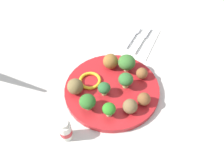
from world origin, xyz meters
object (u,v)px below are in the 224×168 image
(meatball_center, at_px, (75,86))
(fork, at_px, (133,36))
(napkin, at_px, (137,40))
(meatball_mid_left, at_px, (144,99))
(broccoli_floret_back_right, at_px, (127,62))
(broccoli_floret_near_rim, at_px, (126,80))
(meatball_mid_right, at_px, (142,73))
(pepper_ring_mid_left, at_px, (91,80))
(meatball_front_left, at_px, (130,106))
(broccoli_floret_front_left, at_px, (104,88))
(plate, at_px, (112,90))
(broccoli_floret_mid_right, at_px, (88,102))
(knife, at_px, (142,39))
(broccoli_floret_far_rim, at_px, (109,109))
(meatball_near_rim, at_px, (111,61))
(yogurt_bottle, at_px, (66,131))

(meatball_center, distance_m, fork, 0.31)
(napkin, bearing_deg, meatball_mid_left, -158.48)
(broccoli_floret_back_right, bearing_deg, broccoli_floret_near_rim, -162.87)
(meatball_mid_right, relative_size, pepper_ring_mid_left, 0.52)
(meatball_front_left, bearing_deg, pepper_ring_mid_left, 67.93)
(broccoli_floret_front_left, xyz_separation_m, fork, (0.28, 0.01, -0.03))
(meatball_front_left, height_order, fork, meatball_front_left)
(plate, height_order, broccoli_floret_mid_right, broccoli_floret_mid_right)
(broccoli_floret_front_left, xyz_separation_m, broccoli_floret_back_right, (0.11, -0.03, 0.01))
(broccoli_floret_front_left, height_order, knife, broccoli_floret_front_left)
(broccoli_floret_back_right, distance_m, meatball_mid_left, 0.13)
(broccoli_floret_far_rim, bearing_deg, plate, 16.37)
(meatball_near_rim, bearing_deg, meatball_mid_right, -93.88)
(broccoli_floret_front_left, relative_size, meatball_front_left, 1.01)
(broccoli_floret_back_right, xyz_separation_m, meatball_mid_left, (-0.10, -0.09, -0.01))
(broccoli_floret_near_rim, xyz_separation_m, napkin, (0.22, 0.04, -0.04))
(fork, bearing_deg, meatball_near_rim, 174.42)
(meatball_mid_right, xyz_separation_m, pepper_ring_mid_left, (-0.07, 0.14, -0.01))
(meatball_center, height_order, pepper_ring_mid_left, meatball_center)
(meatball_mid_right, xyz_separation_m, napkin, (0.17, 0.07, -0.03))
(broccoli_floret_far_rim, distance_m, meatball_center, 0.13)
(broccoli_floret_mid_right, relative_size, yogurt_bottle, 0.74)
(broccoli_floret_front_left, bearing_deg, meatball_mid_left, -85.29)
(broccoli_floret_back_right, bearing_deg, broccoli_floret_front_left, 165.80)
(broccoli_floret_far_rim, xyz_separation_m, meatball_near_rim, (0.17, 0.06, -0.00))
(broccoli_floret_near_rim, distance_m, napkin, 0.23)
(meatball_mid_right, xyz_separation_m, knife, (0.18, 0.05, -0.03))
(plate, distance_m, broccoli_floret_mid_right, 0.10)
(meatball_mid_right, bearing_deg, yogurt_bottle, 154.06)
(meatball_center, bearing_deg, knife, -20.15)
(pepper_ring_mid_left, bearing_deg, meatball_near_rim, -24.56)
(broccoli_floret_mid_right, bearing_deg, meatball_mid_right, -32.54)
(pepper_ring_mid_left, bearing_deg, meatball_front_left, -112.07)
(meatball_mid_left, relative_size, meatball_near_rim, 0.79)
(broccoli_floret_near_rim, relative_size, meatball_near_rim, 1.05)
(meatball_center, distance_m, knife, 0.32)
(meatball_mid_right, xyz_separation_m, meatball_center, (-0.12, 0.16, 0.01))
(meatball_near_rim, relative_size, pepper_ring_mid_left, 0.69)
(broccoli_floret_mid_right, bearing_deg, pepper_ring_mid_left, 20.70)
(meatball_center, relative_size, meatball_near_rim, 0.99)
(broccoli_floret_back_right, distance_m, meatball_front_left, 0.15)
(fork, distance_m, knife, 0.04)
(knife, bearing_deg, yogurt_bottle, 170.44)
(meatball_front_left, xyz_separation_m, meatball_mid_right, (0.13, 0.01, -0.00))
(plate, relative_size, meatball_mid_right, 8.03)
(broccoli_floret_near_rim, relative_size, broccoli_floret_far_rim, 1.16)
(meatball_near_rim, bearing_deg, plate, -155.72)
(broccoli_floret_near_rim, distance_m, broccoli_floret_far_rim, 0.11)
(broccoli_floret_front_left, bearing_deg, meatball_front_left, -107.93)
(plate, bearing_deg, broccoli_floret_front_left, 152.88)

